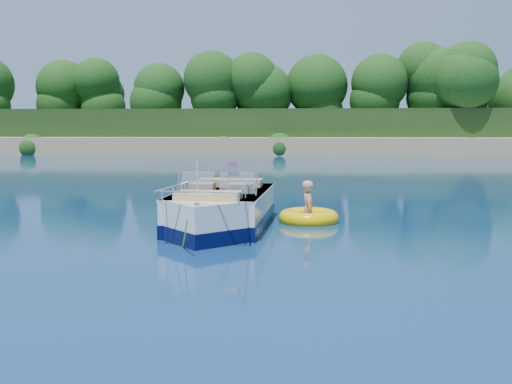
# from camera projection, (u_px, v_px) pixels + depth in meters

# --- Properties ---
(ground) EXTENTS (160.00, 160.00, 0.00)m
(ground) POSITION_uv_depth(u_px,v_px,m) (255.00, 231.00, 12.99)
(ground) COLOR #092444
(ground) RESTS_ON ground
(shoreline) EXTENTS (170.00, 59.00, 6.00)m
(shoreline) POSITION_uv_depth(u_px,v_px,m) (288.00, 138.00, 76.10)
(shoreline) COLOR tan
(shoreline) RESTS_ON ground
(treeline) EXTENTS (150.00, 7.12, 8.19)m
(treeline) POSITION_uv_depth(u_px,v_px,m) (285.00, 93.00, 53.02)
(treeline) COLOR black
(treeline) RESTS_ON ground
(motorboat) EXTENTS (2.33, 5.83, 1.94)m
(motorboat) POSITION_uv_depth(u_px,v_px,m) (220.00, 213.00, 13.24)
(motorboat) COLOR silver
(motorboat) RESTS_ON ground
(tow_tube) EXTENTS (1.97, 1.97, 0.40)m
(tow_tube) POSITION_uv_depth(u_px,v_px,m) (309.00, 218.00, 14.25)
(tow_tube) COLOR #EABD02
(tow_tube) RESTS_ON ground
(boy) EXTENTS (0.45, 0.85, 1.59)m
(boy) POSITION_uv_depth(u_px,v_px,m) (308.00, 221.00, 14.31)
(boy) COLOR tan
(boy) RESTS_ON ground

